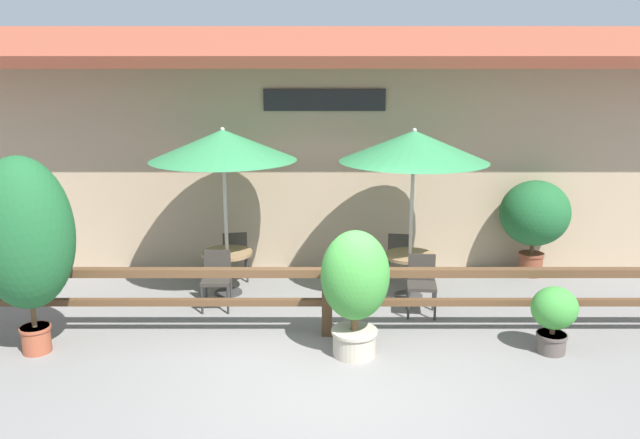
{
  "coord_description": "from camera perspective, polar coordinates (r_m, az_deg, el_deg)",
  "views": [
    {
      "loc": [
        -0.09,
        -6.83,
        3.57
      ],
      "look_at": [
        -0.1,
        1.51,
        1.51
      ],
      "focal_mm": 35.0,
      "sensor_mm": 36.0,
      "label": 1
    }
  ],
  "objects": [
    {
      "name": "chair_middle_wallside",
      "position": [
        10.56,
        7.36,
        -3.16
      ],
      "size": [
        0.48,
        0.48,
        0.88
      ],
      "rotation": [
        0.0,
        0.0,
        2.98
      ],
      "color": "#332D28",
      "rests_on": "ground"
    },
    {
      "name": "chair_near_wallside",
      "position": [
        10.64,
        -7.75,
        -3.03
      ],
      "size": [
        0.49,
        0.49,
        0.88
      ],
      "rotation": [
        0.0,
        0.0,
        3.33
      ],
      "color": "#332D28",
      "rests_on": "ground"
    },
    {
      "name": "potted_plant_small_flowering",
      "position": [
        8.45,
        -25.41,
        -1.35
      ],
      "size": [
        1.21,
        1.09,
        2.54
      ],
      "color": "#9E4C33",
      "rests_on": "ground"
    },
    {
      "name": "chair_middle_streetside",
      "position": [
        9.3,
        9.3,
        -5.6
      ],
      "size": [
        0.46,
        0.46,
        0.88
      ],
      "rotation": [
        0.0,
        0.0,
        -0.1
      ],
      "color": "#332D28",
      "rests_on": "ground"
    },
    {
      "name": "patio_railing",
      "position": [
        8.39,
        0.68,
        -6.17
      ],
      "size": [
        10.4,
        0.14,
        0.95
      ],
      "color": "brown",
      "rests_on": "ground"
    },
    {
      "name": "dining_table_middle",
      "position": [
        9.91,
        8.23,
        -3.97
      ],
      "size": [
        0.8,
        0.8,
        0.7
      ],
      "color": "olive",
      "rests_on": "ground"
    },
    {
      "name": "potted_plant_corner_fern",
      "position": [
        8.49,
        20.63,
        -8.13
      ],
      "size": [
        0.58,
        0.53,
        0.88
      ],
      "color": "#564C47",
      "rests_on": "ground"
    },
    {
      "name": "chair_near_streetside",
      "position": [
        9.51,
        -9.4,
        -5.16
      ],
      "size": [
        0.42,
        0.42,
        0.88
      ],
      "rotation": [
        0.0,
        0.0,
        0.01
      ],
      "color": "#332D28",
      "rests_on": "ground"
    },
    {
      "name": "ground_plane",
      "position": [
        7.71,
        0.75,
        -13.72
      ],
      "size": [
        60.0,
        60.0,
        0.0
      ],
      "primitive_type": "plane",
      "color": "slate"
    },
    {
      "name": "patio_umbrella_middle",
      "position": [
        9.51,
        8.61,
        6.63
      ],
      "size": [
        2.26,
        2.26,
        2.67
      ],
      "color": "#B7B2A8",
      "rests_on": "ground"
    },
    {
      "name": "patio_umbrella_near",
      "position": [
        9.66,
        -8.83,
        6.74
      ],
      "size": [
        2.26,
        2.26,
        2.67
      ],
      "color": "#B7B2A8",
      "rests_on": "ground"
    },
    {
      "name": "potted_plant_tall_tropical",
      "position": [
        7.75,
        3.25,
        -5.95
      ],
      "size": [
        0.85,
        0.77,
        1.63
      ],
      "color": "#B7AD99",
      "rests_on": "ground"
    },
    {
      "name": "building_facade",
      "position": [
        11.02,
        0.52,
        6.57
      ],
      "size": [
        14.28,
        1.49,
        4.23
      ],
      "color": "tan",
      "rests_on": "ground"
    },
    {
      "name": "potted_plant_entrance_palm",
      "position": [
        11.29,
        19.07,
        0.34
      ],
      "size": [
        1.19,
        1.07,
        1.68
      ],
      "color": "brown",
      "rests_on": "ground"
    },
    {
      "name": "dining_table_near",
      "position": [
        10.05,
        -8.44,
        -3.71
      ],
      "size": [
        0.8,
        0.8,
        0.7
      ],
      "color": "olive",
      "rests_on": "ground"
    }
  ]
}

